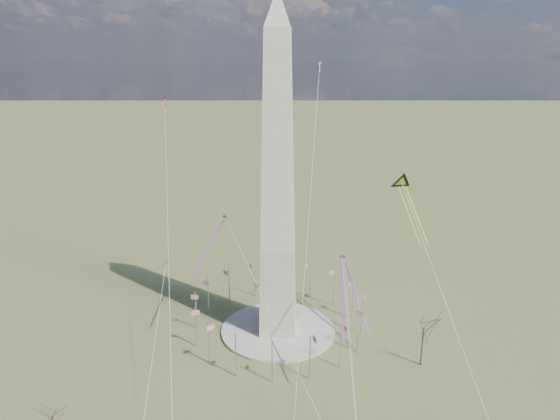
{
  "coord_description": "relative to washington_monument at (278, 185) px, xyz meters",
  "views": [
    {
      "loc": [
        8.54,
        -139.88,
        83.26
      ],
      "look_at": [
        0.61,
        0.0,
        40.25
      ],
      "focal_mm": 32.0,
      "sensor_mm": 36.0,
      "label": 1
    }
  ],
  "objects": [
    {
      "name": "kite_diamond_purple",
      "position": [
        -33.84,
        -2.63,
        -25.25
      ],
      "size": [
        2.32,
        3.23,
        9.46
      ],
      "rotation": [
        0.0,
        0.0,
        2.38
      ],
      "color": "navy",
      "rests_on": "ground"
    },
    {
      "name": "tree_far",
      "position": [
        -47.21,
        -50.75,
        -40.3
      ],
      "size": [
        6.13,
        6.13,
        10.73
      ],
      "color": "#4C3C2E",
      "rests_on": "ground"
    },
    {
      "name": "flagpole_ring",
      "position": [
        -0.0,
        -0.0,
        -40.68
      ],
      "size": [
        54.4,
        54.4,
        13.0
      ],
      "color": "silver",
      "rests_on": "ground"
    },
    {
      "name": "ground",
      "position": [
        0.0,
        0.0,
        -47.95
      ],
      "size": [
        2000.0,
        2000.0,
        0.0
      ],
      "primitive_type": "plane",
      "color": "#545D2E",
      "rests_on": "ground"
    },
    {
      "name": "kite_small_red",
      "position": [
        -41.28,
        33.85,
        21.45
      ],
      "size": [
        1.79,
        1.59,
        4.81
      ],
      "rotation": [
        0.0,
        0.0,
        3.16
      ],
      "color": "red",
      "rests_on": "ground"
    },
    {
      "name": "kite_small_white",
      "position": [
        12.28,
        46.59,
        32.86
      ],
      "size": [
        1.48,
        1.3,
        3.86
      ],
      "rotation": [
        0.0,
        0.0,
        3.2
      ],
      "color": "white",
      "rests_on": "ground"
    },
    {
      "name": "kite_streamer_mid",
      "position": [
        -19.33,
        -1.05,
        -16.61
      ],
      "size": [
        8.2,
        18.92,
        13.6
      ],
      "rotation": [
        0.0,
        0.0,
        2.78
      ],
      "color": "red",
      "rests_on": "ground"
    },
    {
      "name": "kite_delta_black",
      "position": [
        36.84,
        5.55,
        -1.25
      ],
      "size": [
        9.4,
        20.5,
        16.69
      ],
      "rotation": [
        0.0,
        0.0,
        3.37
      ],
      "color": "black",
      "rests_on": "ground"
    },
    {
      "name": "kite_streamer_right",
      "position": [
        23.09,
        3.45,
        -32.38
      ],
      "size": [
        8.04,
        22.52,
        15.89
      ],
      "rotation": [
        0.0,
        0.0,
        3.44
      ],
      "color": "red",
      "rests_on": "ground"
    },
    {
      "name": "kite_streamer_left",
      "position": [
        18.04,
        -21.35,
        -21.34
      ],
      "size": [
        2.0,
        21.23,
        14.58
      ],
      "rotation": [
        0.0,
        0.0,
        3.12
      ],
      "color": "red",
      "rests_on": "ground"
    },
    {
      "name": "plaza",
      "position": [
        0.0,
        0.0,
        -47.55
      ],
      "size": [
        36.0,
        36.0,
        0.8
      ],
      "primitive_type": "cylinder",
      "color": "#B3AFA4",
      "rests_on": "ground"
    },
    {
      "name": "washington_monument",
      "position": [
        0.0,
        0.0,
        0.0
      ],
      "size": [
        15.56,
        15.56,
        100.0
      ],
      "color": "#ACA990",
      "rests_on": "plaza"
    },
    {
      "name": "tree_near",
      "position": [
        41.32,
        -15.85,
        -35.6
      ],
      "size": [
        9.9,
        9.9,
        17.32
      ],
      "color": "#4C3C2E",
      "rests_on": "ground"
    }
  ]
}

